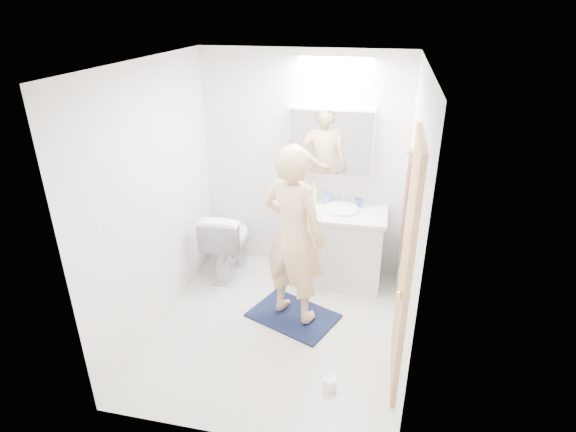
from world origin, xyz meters
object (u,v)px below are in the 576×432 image
(medicine_cabinet, at_px, (331,141))
(soap_bottle_a, at_px, (313,193))
(person, at_px, (294,235))
(toilet_paper_roll, at_px, (330,384))
(toilet, at_px, (228,241))
(vanity_cabinet, at_px, (339,248))
(toothbrush_cup, at_px, (358,203))
(soap_bottle_b, at_px, (327,197))

(medicine_cabinet, bearing_deg, soap_bottle_a, -159.48)
(person, bearing_deg, toilet_paper_roll, 141.83)
(medicine_cabinet, relative_size, toilet, 1.12)
(vanity_cabinet, distance_m, medicine_cabinet, 1.14)
(toilet, bearing_deg, vanity_cabinet, -176.42)
(toothbrush_cup, bearing_deg, person, -118.27)
(toilet, distance_m, toothbrush_cup, 1.49)
(vanity_cabinet, height_order, toilet, toilet)
(toilet, bearing_deg, soap_bottle_b, -165.98)
(vanity_cabinet, distance_m, toilet_paper_roll, 1.67)
(vanity_cabinet, relative_size, toothbrush_cup, 9.56)
(soap_bottle_a, relative_size, toothbrush_cup, 2.52)
(toilet_paper_roll, bearing_deg, soap_bottle_a, 104.14)
(toilet, height_order, person, person)
(medicine_cabinet, height_order, person, medicine_cabinet)
(vanity_cabinet, distance_m, soap_bottle_a, 0.65)
(soap_bottle_b, relative_size, toilet_paper_roll, 1.41)
(toilet_paper_roll, bearing_deg, toilet, 131.68)
(toilet, xyz_separation_m, soap_bottle_b, (1.04, 0.30, 0.50))
(soap_bottle_b, bearing_deg, toothbrush_cup, -3.35)
(toothbrush_cup, bearing_deg, toilet, -168.75)
(person, xyz_separation_m, soap_bottle_a, (0.02, 0.93, 0.04))
(vanity_cabinet, relative_size, person, 0.53)
(soap_bottle_a, xyz_separation_m, toothbrush_cup, (0.48, 0.01, -0.07))
(soap_bottle_a, bearing_deg, vanity_cabinet, -25.01)
(medicine_cabinet, bearing_deg, toilet, -162.94)
(person, bearing_deg, toothbrush_cup, -95.55)
(toilet_paper_roll, bearing_deg, vanity_cabinet, 94.43)
(toilet, distance_m, toilet_paper_roll, 2.05)
(soap_bottle_b, bearing_deg, soap_bottle_a, -168.06)
(person, xyz_separation_m, soap_bottle_b, (0.16, 0.96, 0.00))
(medicine_cabinet, height_order, soap_bottle_b, medicine_cabinet)
(person, height_order, soap_bottle_a, person)
(vanity_cabinet, bearing_deg, toilet, -174.62)
(toilet_paper_roll, bearing_deg, medicine_cabinet, 98.89)
(toilet, distance_m, soap_bottle_a, 1.08)
(medicine_cabinet, relative_size, soap_bottle_a, 3.71)
(person, bearing_deg, soap_bottle_b, -77.00)
(vanity_cabinet, relative_size, soap_bottle_a, 3.79)
(toilet_paper_roll, bearing_deg, person, 119.12)
(soap_bottle_b, xyz_separation_m, toothbrush_cup, (0.34, -0.02, -0.03))
(toilet, distance_m, person, 1.21)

